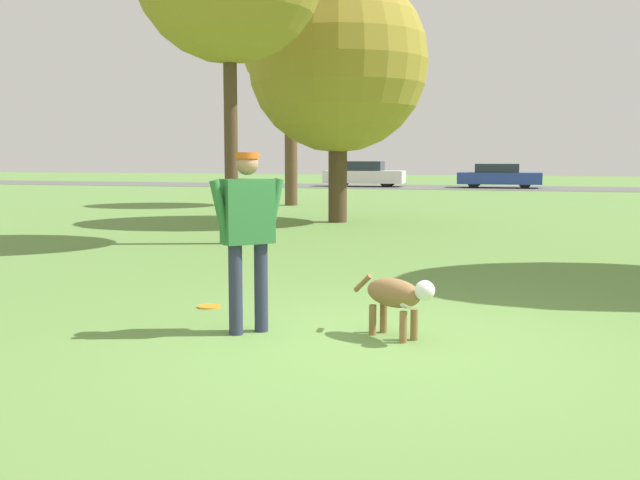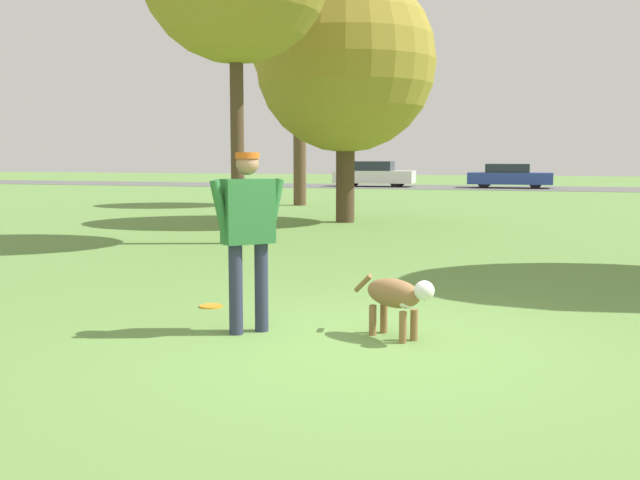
# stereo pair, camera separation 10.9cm
# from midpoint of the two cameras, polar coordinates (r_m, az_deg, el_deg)

# --- Properties ---
(ground_plane) EXTENTS (120.00, 120.00, 0.00)m
(ground_plane) POSITION_cam_midpoint_polar(r_m,az_deg,el_deg) (6.72, 4.00, -8.02)
(ground_plane) COLOR #608C42
(far_road_strip) EXTENTS (120.00, 6.00, 0.01)m
(far_road_strip) POSITION_cam_midpoint_polar(r_m,az_deg,el_deg) (40.39, 15.06, 3.84)
(far_road_strip) COLOR #5B5B59
(far_road_strip) RESTS_ON ground_plane
(person) EXTENTS (0.59, 0.60, 1.71)m
(person) POSITION_cam_midpoint_polar(r_m,az_deg,el_deg) (7.04, -5.07, 1.12)
(person) COLOR #2D334C
(person) RESTS_ON ground_plane
(dog) EXTENTS (0.89, 0.63, 0.58)m
(dog) POSITION_cam_midpoint_polar(r_m,az_deg,el_deg) (6.91, 6.33, -4.26)
(dog) COLOR olive
(dog) RESTS_ON ground_plane
(frisbee) EXTENTS (0.26, 0.26, 0.02)m
(frisbee) POSITION_cam_midpoint_polar(r_m,az_deg,el_deg) (8.44, -7.94, -5.02)
(frisbee) COLOR orange
(frisbee) RESTS_ON ground_plane
(tree_mid_center) EXTENTS (4.50, 4.50, 6.26)m
(tree_mid_center) POSITION_cam_midpoint_polar(r_m,az_deg,el_deg) (19.11, 2.14, 13.39)
(tree_mid_center) COLOR #4C3826
(tree_mid_center) RESTS_ON ground_plane
(tree_far_left) EXTENTS (3.32, 3.32, 6.97)m
(tree_far_left) POSITION_cam_midpoint_polar(r_m,az_deg,el_deg) (25.78, -1.46, 14.38)
(tree_far_left) COLOR brown
(tree_far_left) RESTS_ON ground_plane
(parked_car_white) EXTENTS (4.39, 2.02, 1.39)m
(parked_car_white) POSITION_cam_midpoint_polar(r_m,az_deg,el_deg) (41.16, 4.20, 5.01)
(parked_car_white) COLOR white
(parked_car_white) RESTS_ON ground_plane
(parked_car_blue) EXTENTS (4.31, 1.93, 1.27)m
(parked_car_blue) POSITION_cam_midpoint_polar(r_m,az_deg,el_deg) (40.42, 14.32, 4.75)
(parked_car_blue) COLOR #284293
(parked_car_blue) RESTS_ON ground_plane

